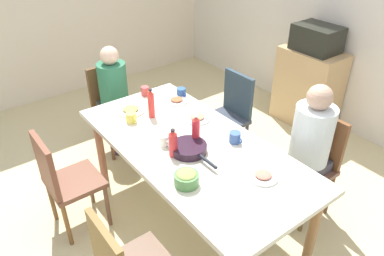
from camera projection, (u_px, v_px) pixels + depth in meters
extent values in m
plane|color=#CDBE8E|center=(192.00, 215.00, 3.23)|extent=(7.10, 7.10, 0.00)
cube|color=silver|center=(378.00, 19.00, 3.74)|extent=(6.15, 0.12, 2.60)
cube|color=beige|center=(192.00, 147.00, 2.84)|extent=(2.02, 0.96, 0.04)
cylinder|color=#94573F|center=(100.00, 149.00, 3.46)|extent=(0.07, 0.07, 0.71)
cylinder|color=#946540|center=(168.00, 123.00, 3.85)|extent=(0.07, 0.07, 0.71)
cylinder|color=olive|center=(313.00, 230.00, 2.62)|extent=(0.07, 0.07, 0.71)
cube|color=brown|center=(116.00, 112.00, 3.88)|extent=(0.40, 0.40, 0.04)
cylinder|color=brown|center=(125.00, 119.00, 4.20)|extent=(0.04, 0.04, 0.43)
cylinder|color=brown|center=(97.00, 129.00, 4.02)|extent=(0.04, 0.04, 0.43)
cylinder|color=brown|center=(140.00, 132.00, 3.97)|extent=(0.04, 0.04, 0.43)
cylinder|color=brown|center=(112.00, 143.00, 3.79)|extent=(0.04, 0.04, 0.43)
cube|color=brown|center=(106.00, 86.00, 3.87)|extent=(0.04, 0.38, 0.45)
cylinder|color=#474446|center=(130.00, 131.00, 3.96)|extent=(0.09, 0.09, 0.45)
cylinder|color=#443644|center=(116.00, 136.00, 3.88)|extent=(0.09, 0.09, 0.45)
cube|color=#41463F|center=(116.00, 107.00, 3.84)|extent=(0.30, 0.30, 0.10)
cylinder|color=#2B6E4D|center=(113.00, 84.00, 3.70)|extent=(0.29, 0.29, 0.43)
sphere|color=beige|center=(109.00, 56.00, 3.55)|extent=(0.18, 0.18, 0.18)
cube|color=#343B4A|center=(224.00, 120.00, 3.73)|extent=(0.40, 0.40, 0.04)
cylinder|color=#322E45|center=(246.00, 141.00, 3.82)|extent=(0.04, 0.04, 0.43)
cylinder|color=#363C48|center=(224.00, 127.00, 4.05)|extent=(0.04, 0.04, 0.43)
cylinder|color=#28314D|center=(221.00, 152.00, 3.65)|extent=(0.04, 0.04, 0.43)
cylinder|color=#2F304E|center=(200.00, 137.00, 3.88)|extent=(0.04, 0.04, 0.43)
cube|color=#2C404F|center=(238.00, 95.00, 3.70)|extent=(0.38, 0.04, 0.45)
cube|color=brown|center=(75.00, 182.00, 2.93)|extent=(0.40, 0.40, 0.04)
cylinder|color=brown|center=(52.00, 200.00, 3.08)|extent=(0.04, 0.04, 0.43)
cylinder|color=brown|center=(67.00, 224.00, 2.85)|extent=(0.04, 0.04, 0.43)
cylinder|color=brown|center=(90.00, 184.00, 3.25)|extent=(0.04, 0.04, 0.43)
cylinder|color=brown|center=(107.00, 206.00, 3.02)|extent=(0.04, 0.04, 0.43)
cube|color=brown|center=(46.00, 167.00, 2.71)|extent=(0.38, 0.04, 0.45)
cube|color=brown|center=(305.00, 171.00, 3.05)|extent=(0.40, 0.40, 0.04)
cylinder|color=brown|center=(329.00, 194.00, 3.14)|extent=(0.04, 0.04, 0.43)
cylinder|color=brown|center=(298.00, 174.00, 3.37)|extent=(0.04, 0.04, 0.43)
cylinder|color=brown|center=(304.00, 211.00, 2.97)|extent=(0.04, 0.04, 0.43)
cylinder|color=brown|center=(272.00, 189.00, 3.20)|extent=(0.04, 0.04, 0.43)
cube|color=brown|center=(324.00, 140.00, 3.02)|extent=(0.38, 0.04, 0.45)
cylinder|color=#3A3E48|center=(301.00, 200.00, 3.06)|extent=(0.09, 0.09, 0.45)
cylinder|color=#363947|center=(286.00, 190.00, 3.17)|extent=(0.09, 0.09, 0.45)
cube|color=#423F4A|center=(306.00, 165.00, 3.02)|extent=(0.30, 0.30, 0.10)
cylinder|color=silver|center=(312.00, 135.00, 2.86)|extent=(0.31, 0.31, 0.48)
sphere|color=tan|center=(320.00, 97.00, 2.69)|extent=(0.19, 0.19, 0.19)
cylinder|color=silver|center=(131.00, 111.00, 3.26)|extent=(0.25, 0.25, 0.01)
ellipsoid|color=tan|center=(131.00, 109.00, 3.25)|extent=(0.14, 0.14, 0.02)
cylinder|color=white|center=(177.00, 101.00, 3.41)|extent=(0.20, 0.20, 0.01)
ellipsoid|color=#AB613C|center=(177.00, 99.00, 3.40)|extent=(0.11, 0.11, 0.02)
cylinder|color=white|center=(263.00, 177.00, 2.49)|extent=(0.21, 0.21, 0.01)
ellipsoid|color=#D27661|center=(263.00, 174.00, 2.48)|extent=(0.11, 0.11, 0.02)
cylinder|color=silver|center=(197.00, 119.00, 3.14)|extent=(0.22, 0.22, 0.01)
ellipsoid|color=tan|center=(197.00, 117.00, 3.13)|extent=(0.12, 0.12, 0.02)
cylinder|color=#4C8144|center=(186.00, 179.00, 2.42)|extent=(0.16, 0.16, 0.08)
ellipsoid|color=#8FA250|center=(186.00, 174.00, 2.40)|extent=(0.13, 0.13, 0.04)
cylinder|color=black|center=(189.00, 148.00, 2.74)|extent=(0.27, 0.27, 0.06)
cylinder|color=black|center=(208.00, 162.00, 2.58)|extent=(0.18, 0.02, 0.02)
cylinder|color=#2D5598|center=(181.00, 92.00, 3.50)|extent=(0.08, 0.08, 0.08)
torus|color=#3753A0|center=(185.00, 94.00, 3.46)|extent=(0.05, 0.01, 0.05)
cylinder|color=#DFCC52|center=(131.00, 117.00, 3.09)|extent=(0.09, 0.09, 0.08)
torus|color=#E7CD4C|center=(134.00, 120.00, 3.05)|extent=(0.05, 0.01, 0.05)
cylinder|color=white|center=(164.00, 140.00, 2.80)|extent=(0.07, 0.07, 0.09)
torus|color=white|center=(168.00, 143.00, 2.76)|extent=(0.05, 0.01, 0.05)
cylinder|color=#C44744|center=(145.00, 91.00, 3.51)|extent=(0.08, 0.08, 0.08)
torus|color=#CF5535|center=(148.00, 93.00, 3.48)|extent=(0.05, 0.01, 0.05)
cylinder|color=#3B5C9D|center=(235.00, 137.00, 2.83)|extent=(0.09, 0.09, 0.09)
torus|color=#30529B|center=(240.00, 141.00, 2.80)|extent=(0.05, 0.01, 0.05)
cylinder|color=red|center=(196.00, 132.00, 2.79)|extent=(0.06, 0.06, 0.20)
cone|color=red|center=(196.00, 119.00, 2.73)|extent=(0.05, 0.05, 0.03)
cylinder|color=silver|center=(196.00, 116.00, 2.72)|extent=(0.03, 0.03, 0.01)
cylinder|color=red|center=(151.00, 105.00, 3.13)|extent=(0.06, 0.06, 0.22)
cone|color=red|center=(150.00, 92.00, 3.06)|extent=(0.05, 0.05, 0.03)
cylinder|color=black|center=(150.00, 90.00, 3.05)|extent=(0.03, 0.03, 0.01)
cylinder|color=red|center=(173.00, 145.00, 2.66)|extent=(0.06, 0.06, 0.18)
cone|color=red|center=(173.00, 133.00, 2.61)|extent=(0.06, 0.06, 0.03)
cylinder|color=black|center=(173.00, 130.00, 2.60)|extent=(0.03, 0.03, 0.01)
cube|color=tan|center=(308.00, 87.00, 4.35)|extent=(0.70, 0.44, 0.90)
cube|color=black|center=(317.00, 38.00, 4.04)|extent=(0.48, 0.36, 0.28)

